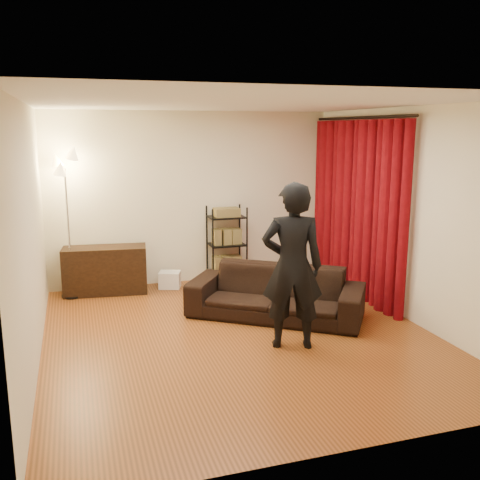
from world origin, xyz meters
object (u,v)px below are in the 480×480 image
object	(u,v)px
media_cabinet	(105,270)
floor_lamp	(68,227)
person	(292,266)
sofa	(275,293)
storage_boxes	(170,280)
wire_shelf	(227,244)

from	to	relation	value
media_cabinet	floor_lamp	distance (m)	0.85
media_cabinet	person	bearing A→B (deg)	-48.47
media_cabinet	sofa	bearing A→B (deg)	-33.67
media_cabinet	floor_lamp	xyz separation A→B (m)	(-0.49, -0.04, 0.70)
sofa	storage_boxes	distance (m)	2.03
person	media_cabinet	distance (m)	3.34
media_cabinet	wire_shelf	bearing A→B (deg)	8.41
storage_boxes	floor_lamp	distance (m)	1.72
person	floor_lamp	xyz separation A→B (m)	(-2.36, 2.65, 0.11)
person	floor_lamp	distance (m)	3.56
sofa	storage_boxes	world-z (taller)	sofa
sofa	floor_lamp	bearing A→B (deg)	-179.12
storage_boxes	floor_lamp	world-z (taller)	floor_lamp
storage_boxes	wire_shelf	xyz separation A→B (m)	(0.94, 0.10, 0.48)
sofa	floor_lamp	size ratio (longest dim) A/B	1.07
person	media_cabinet	xyz separation A→B (m)	(-1.88, 2.69, -0.58)
storage_boxes	wire_shelf	world-z (taller)	wire_shelf
person	media_cabinet	size ratio (longest dim) A/B	1.54
wire_shelf	floor_lamp	world-z (taller)	floor_lamp
wire_shelf	person	bearing A→B (deg)	-103.81
sofa	person	distance (m)	1.14
sofa	storage_boxes	size ratio (longest dim) A/B	7.05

